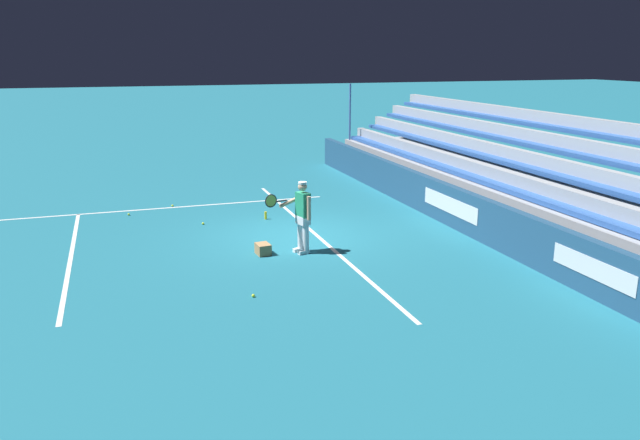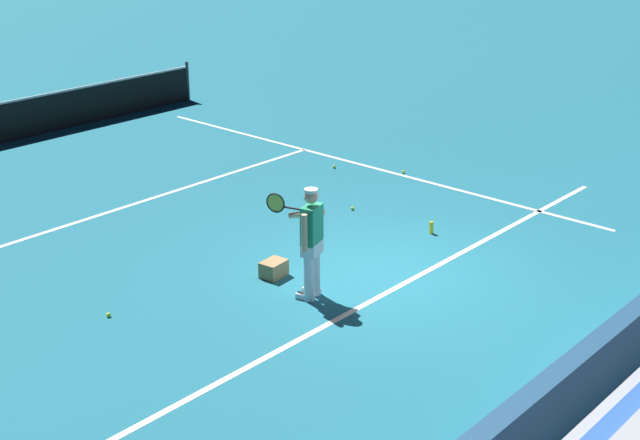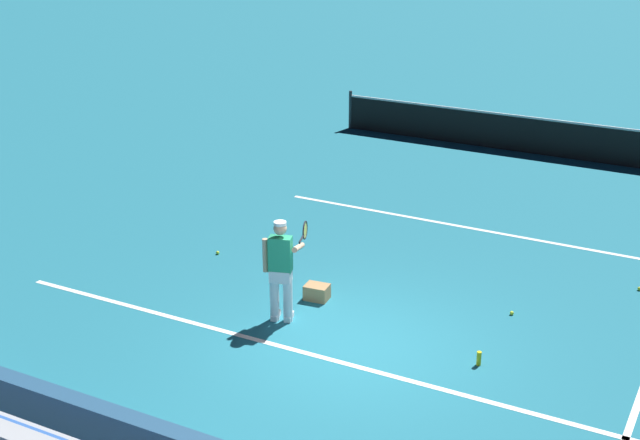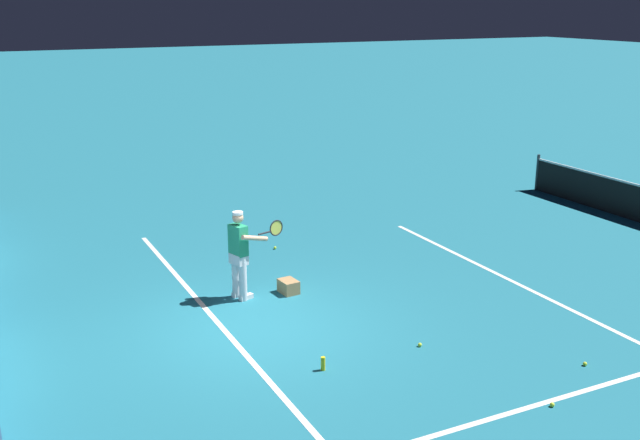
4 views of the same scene
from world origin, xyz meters
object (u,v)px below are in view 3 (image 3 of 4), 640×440
object	(u,v)px
tennis_ball_stray_back	(512,313)
water_bottle	(479,358)
tennis_player	(281,269)
tennis_net	(545,136)
tennis_ball_far_right	(639,289)
ball_box_cardboard	(317,292)
tennis_ball_by_box	(218,253)

from	to	relation	value
tennis_ball_stray_back	water_bottle	bearing A→B (deg)	-89.29
tennis_ball_stray_back	tennis_player	bearing A→B (deg)	-149.85
tennis_net	water_bottle	bearing A→B (deg)	-80.28
tennis_ball_stray_back	tennis_ball_far_right	distance (m)	2.57
water_bottle	tennis_ball_stray_back	bearing A→B (deg)	90.71
ball_box_cardboard	tennis_ball_by_box	world-z (taller)	ball_box_cardboard
tennis_ball_stray_back	water_bottle	world-z (taller)	water_bottle
tennis_ball_by_box	tennis_net	xyz separation A→B (m)	(3.84, 9.20, 0.46)
water_bottle	tennis_net	xyz separation A→B (m)	(-1.85, 10.81, 0.38)
tennis_ball_far_right	tennis_ball_by_box	distance (m)	7.66
tennis_player	tennis_ball_by_box	size ratio (longest dim) A/B	25.98
ball_box_cardboard	tennis_ball_stray_back	distance (m)	3.26
tennis_player	tennis_ball_by_box	xyz separation A→B (m)	(-2.41, 1.72, -0.86)
tennis_net	tennis_ball_stray_back	bearing A→B (deg)	-78.54
tennis_net	tennis_ball_by_box	bearing A→B (deg)	-112.64
tennis_ball_far_right	water_bottle	xyz separation A→B (m)	(-1.68, -3.71, 0.08)
tennis_player	tennis_ball_stray_back	size ratio (longest dim) A/B	25.98
water_bottle	tennis_net	size ratio (longest dim) A/B	0.02
tennis_ball_stray_back	ball_box_cardboard	bearing A→B (deg)	-162.60
ball_box_cardboard	tennis_net	world-z (taller)	tennis_net
tennis_ball_far_right	tennis_net	bearing A→B (deg)	116.45
ball_box_cardboard	tennis_net	size ratio (longest dim) A/B	0.04
tennis_player	tennis_ball_stray_back	bearing A→B (deg)	30.15
tennis_ball_stray_back	water_bottle	size ratio (longest dim) A/B	0.30
tennis_ball_stray_back	tennis_net	xyz separation A→B (m)	(-1.83, 9.02, 0.46)
ball_box_cardboard	tennis_ball_stray_back	size ratio (longest dim) A/B	6.06
tennis_ball_stray_back	tennis_ball_by_box	distance (m)	5.67
tennis_ball_far_right	tennis_ball_by_box	size ratio (longest dim) A/B	1.00
tennis_ball_by_box	water_bottle	size ratio (longest dim) A/B	0.30
tennis_ball_stray_back	tennis_net	world-z (taller)	tennis_net
tennis_player	ball_box_cardboard	bearing A→B (deg)	80.69
tennis_ball_stray_back	tennis_ball_by_box	size ratio (longest dim) A/B	1.00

